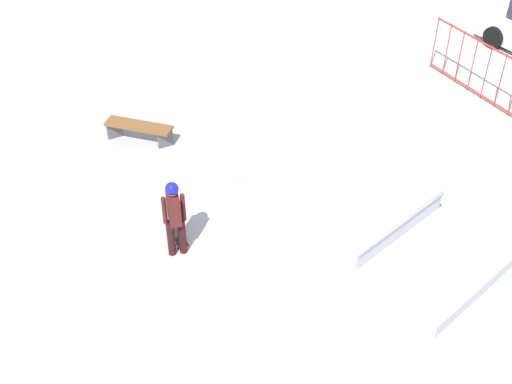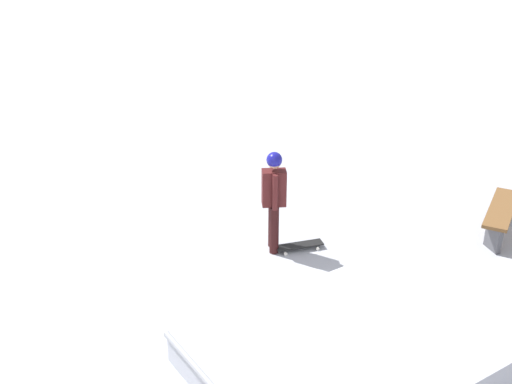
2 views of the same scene
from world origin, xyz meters
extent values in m
plane|color=#A8AAB2|center=(0.00, 0.00, 0.00)|extent=(60.00, 60.00, 0.00)
cube|color=#B0B3BB|center=(-1.00, 0.84, 0.35)|extent=(4.18, 3.49, 0.70)
cube|color=#B0B3BB|center=(1.60, 1.58, 0.15)|extent=(2.44, 2.99, 0.30)
cylinder|color=gray|center=(0.73, 1.33, 0.70)|extent=(0.79, 2.52, 0.08)
cylinder|color=black|center=(-1.12, -2.43, 0.41)|extent=(0.15, 0.15, 0.82)
cylinder|color=black|center=(-1.17, -2.64, 0.41)|extent=(0.15, 0.15, 0.82)
cube|color=#4C1919|center=(-1.15, -2.54, 1.12)|extent=(0.42, 0.30, 0.60)
cylinder|color=#4C1919|center=(-1.11, -2.36, 1.12)|extent=(0.09, 0.09, 0.60)
cylinder|color=#4C1919|center=(-1.18, -2.71, 1.12)|extent=(0.09, 0.09, 0.60)
sphere|color=tan|center=(-1.15, -2.54, 1.57)|extent=(0.22, 0.22, 0.22)
sphere|color=navy|center=(-1.15, -2.54, 1.60)|extent=(0.25, 0.25, 0.25)
cube|color=black|center=(-1.55, -2.39, 0.08)|extent=(0.80, 0.21, 0.02)
cylinder|color=silver|center=(-1.27, -2.28, 0.03)|extent=(0.06, 0.03, 0.06)
cylinder|color=silver|center=(-1.27, -2.51, 0.03)|extent=(0.06, 0.03, 0.06)
cylinder|color=silver|center=(-1.83, -2.27, 0.03)|extent=(0.06, 0.03, 0.06)
cylinder|color=silver|center=(-1.83, -2.50, 0.03)|extent=(0.06, 0.03, 0.06)
cylinder|color=#B22D23|center=(-4.76, 6.47, 0.75)|extent=(0.03, 0.03, 1.50)
cylinder|color=#B22D23|center=(-4.29, 6.50, 0.75)|extent=(0.03, 0.03, 1.50)
cylinder|color=#B22D23|center=(-3.81, 6.53, 0.75)|extent=(0.03, 0.03, 1.50)
cylinder|color=#B22D23|center=(-3.33, 6.56, 0.75)|extent=(0.03, 0.03, 1.50)
cylinder|color=#B22D23|center=(-2.86, 6.58, 0.75)|extent=(0.03, 0.03, 1.50)
cylinder|color=#B22D23|center=(-2.38, 6.61, 0.75)|extent=(0.03, 0.03, 1.50)
cube|color=brown|center=(-5.04, -1.91, 0.45)|extent=(1.40, 1.43, 0.06)
cube|color=#4C4C51|center=(-5.49, -2.38, 0.21)|extent=(0.08, 0.36, 0.42)
cube|color=#4C4C51|center=(-4.59, -1.45, 0.21)|extent=(0.08, 0.36, 0.42)
cylinder|color=black|center=(-4.88, 8.80, 0.32)|extent=(0.66, 0.30, 0.64)
camera|label=1|loc=(8.07, -5.55, 9.39)|focal=48.09mm
camera|label=2|loc=(2.02, 6.62, 5.72)|focal=47.57mm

